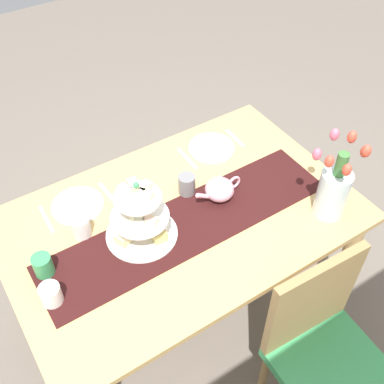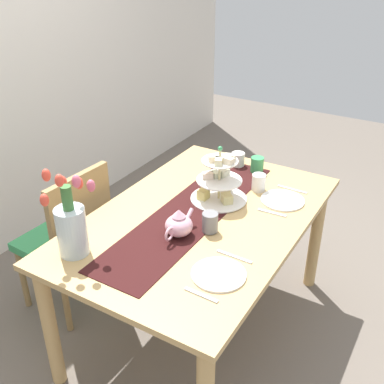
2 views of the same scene
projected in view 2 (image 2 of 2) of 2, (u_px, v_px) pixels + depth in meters
The scene contains 17 objects.
ground_plane at pixel (199, 325), 2.70m from camera, with size 8.00×8.00×0.00m, color #6B6056.
dining_table at pixel (200, 233), 2.39m from camera, with size 1.51×0.98×0.74m.
chair_left at pixel (70, 235), 2.62m from camera, with size 0.44×0.44×0.91m.
table_runner at pixel (191, 212), 2.37m from camera, with size 1.31×0.32×0.00m, color black.
tiered_cake_stand at pixel (219, 182), 2.44m from camera, with size 0.30×0.30×0.30m.
teapot at pixel (179, 225), 2.16m from camera, with size 0.24×0.13×0.14m.
tulip_vase at pixel (71, 225), 2.00m from camera, with size 0.21×0.17×0.41m.
cream_jug at pixel (238, 159), 2.84m from camera, with size 0.08×0.08×0.09m, color white.
dinner_plate_left at pixel (219, 274), 1.93m from camera, with size 0.23×0.23×0.01m, color white.
fork_left at pixel (201, 295), 1.82m from camera, with size 0.02×0.15×0.01m, color silver.
knife_left at pixel (234, 257), 2.04m from camera, with size 0.01×0.17×0.01m, color silver.
dinner_plate_right at pixel (283, 200), 2.47m from camera, with size 0.23×0.23×0.01m, color white.
fork_right at pixel (272, 213), 2.36m from camera, with size 0.02×0.15×0.01m, color silver.
knife_right at pixel (292, 189), 2.58m from camera, with size 0.01×0.17×0.01m, color silver.
mug_grey at pixel (210, 222), 2.20m from camera, with size 0.08×0.08×0.10m, color slate.
mug_white_text at pixel (259, 183), 2.56m from camera, with size 0.08×0.08×0.10m, color white.
mug_orange at pixel (257, 165), 2.76m from camera, with size 0.08×0.08×0.10m, color #389356.
Camera 2 is at (-1.74, -0.99, 1.97)m, focal length 43.76 mm.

